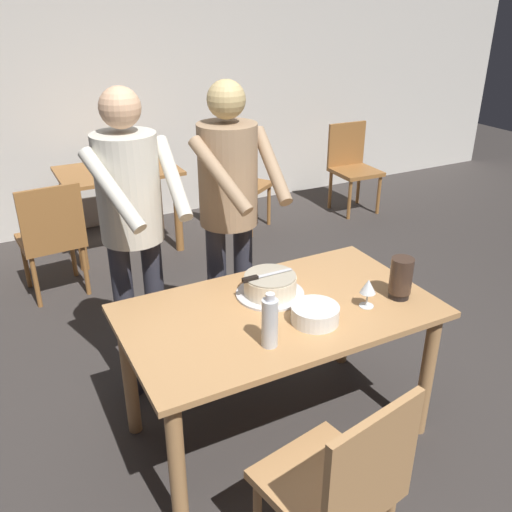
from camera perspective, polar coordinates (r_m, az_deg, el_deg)
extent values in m
plane|color=#383330|center=(3.08, 2.16, -17.53)|extent=(14.00, 14.00, 0.00)
cube|color=silver|center=(5.49, -16.03, 16.73)|extent=(10.00, 0.12, 2.70)
cube|color=tan|center=(2.63, 2.42, -5.75)|extent=(1.48, 0.85, 0.03)
cylinder|color=tan|center=(2.40, -8.16, -21.18)|extent=(0.07, 0.07, 0.72)
cylinder|color=tan|center=(2.97, 17.28, -11.71)|extent=(0.07, 0.07, 0.72)
cylinder|color=tan|center=(2.91, -13.01, -11.90)|extent=(0.07, 0.07, 0.72)
cylinder|color=tan|center=(3.40, 9.19, -5.67)|extent=(0.07, 0.07, 0.72)
cylinder|color=silver|center=(2.73, 1.46, -3.93)|extent=(0.34, 0.34, 0.01)
cylinder|color=beige|center=(2.71, 1.47, -2.99)|extent=(0.26, 0.26, 0.09)
cylinder|color=#A49984|center=(2.69, 1.48, -2.07)|extent=(0.25, 0.25, 0.01)
cube|color=silver|center=(2.69, 1.86, -1.79)|extent=(0.20, 0.02, 0.00)
cube|color=black|center=(2.64, -0.61, -2.39)|extent=(0.08, 0.02, 0.02)
cylinder|color=white|center=(2.54, 6.10, -6.68)|extent=(0.22, 0.22, 0.01)
cylinder|color=white|center=(2.53, 6.11, -6.48)|extent=(0.22, 0.22, 0.01)
cylinder|color=white|center=(2.52, 6.13, -6.29)|extent=(0.22, 0.22, 0.01)
cylinder|color=white|center=(2.52, 6.14, -6.10)|extent=(0.22, 0.22, 0.01)
cylinder|color=white|center=(2.51, 6.15, -5.90)|extent=(0.22, 0.22, 0.01)
cylinder|color=white|center=(2.51, 6.16, -5.71)|extent=(0.22, 0.22, 0.01)
cylinder|color=white|center=(2.50, 6.17, -5.51)|extent=(0.22, 0.22, 0.01)
cylinder|color=white|center=(2.50, 6.18, -5.32)|extent=(0.22, 0.22, 0.01)
cylinder|color=silver|center=(2.69, 11.36, -5.08)|extent=(0.07, 0.07, 0.00)
cylinder|color=silver|center=(2.67, 11.43, -4.40)|extent=(0.01, 0.01, 0.07)
cone|color=silver|center=(2.64, 11.56, -3.08)|extent=(0.08, 0.08, 0.07)
cylinder|color=silver|center=(2.31, 1.44, -6.96)|extent=(0.07, 0.07, 0.22)
cylinder|color=silver|center=(2.24, 1.48, -4.27)|extent=(0.04, 0.04, 0.03)
cylinder|color=black|center=(2.80, 14.58, -3.87)|extent=(0.10, 0.10, 0.03)
cylinder|color=#3F2D23|center=(2.75, 14.82, -1.96)|extent=(0.11, 0.11, 0.18)
cylinder|color=#2D2D38|center=(3.32, -1.32, -3.83)|extent=(0.11, 0.11, 0.95)
cylinder|color=#2D2D38|center=(3.23, -3.99, -4.71)|extent=(0.11, 0.11, 0.95)
cylinder|color=#997A5B|center=(2.97, -2.93, 8.38)|extent=(0.32, 0.32, 0.55)
sphere|color=tan|center=(2.88, -3.11, 15.91)|extent=(0.20, 0.20, 0.20)
cylinder|color=#997A5B|center=(2.89, 1.64, 9.40)|extent=(0.11, 0.42, 0.34)
cylinder|color=#997A5B|center=(2.73, -3.73, 8.35)|extent=(0.20, 0.41, 0.34)
cylinder|color=#2D2D38|center=(3.18, -10.30, -5.69)|extent=(0.11, 0.11, 0.95)
cylinder|color=#2D2D38|center=(3.12, -13.25, -6.66)|extent=(0.11, 0.11, 0.95)
cylinder|color=beige|center=(2.83, -13.10, 6.86)|extent=(0.32, 0.32, 0.55)
sphere|color=tan|center=(2.74, -13.94, 14.71)|extent=(0.20, 0.20, 0.20)
cylinder|color=beige|center=(2.72, -8.63, 8.05)|extent=(0.09, 0.42, 0.34)
cylinder|color=beige|center=(2.59, -14.71, 6.65)|extent=(0.21, 0.41, 0.34)
cube|color=tan|center=(2.26, 7.16, -22.24)|extent=(0.51, 0.51, 0.04)
cylinder|color=tan|center=(2.60, 6.93, -21.40)|extent=(0.04, 0.04, 0.41)
cube|color=tan|center=(2.00, 11.96, -20.68)|extent=(0.44, 0.11, 0.45)
cube|color=#9E6633|center=(4.93, -14.16, 8.55)|extent=(1.00, 0.70, 0.03)
cylinder|color=#9E6633|center=(4.72, -17.81, 2.54)|extent=(0.07, 0.07, 0.71)
cylinder|color=#9E6633|center=(4.91, -8.09, 4.43)|extent=(0.07, 0.07, 0.71)
cylinder|color=#9E6633|center=(5.23, -19.00, 4.60)|extent=(0.07, 0.07, 0.71)
cylinder|color=#9E6633|center=(5.40, -10.12, 6.26)|extent=(0.07, 0.07, 0.71)
cube|color=#9E6633|center=(5.34, -1.29, 7.30)|extent=(0.61, 0.61, 0.04)
cylinder|color=#9E6633|center=(5.65, -1.94, 5.91)|extent=(0.04, 0.04, 0.41)
cylinder|color=#9E6633|center=(5.48, 1.34, 5.29)|extent=(0.04, 0.04, 0.41)
cylinder|color=#9E6633|center=(5.36, -3.94, 4.76)|extent=(0.04, 0.04, 0.41)
cylinder|color=#9E6633|center=(5.18, -0.54, 4.08)|extent=(0.04, 0.04, 0.41)
cube|color=#9E6633|center=(5.10, -2.49, 9.28)|extent=(0.27, 0.38, 0.45)
cube|color=#9E6633|center=(5.87, 10.31, 8.59)|extent=(0.46, 0.46, 0.04)
cylinder|color=#9E6633|center=(5.91, 12.60, 6.19)|extent=(0.04, 0.04, 0.41)
cylinder|color=#9E6633|center=(5.70, 9.66, 5.74)|extent=(0.04, 0.04, 0.41)
cylinder|color=#9E6633|center=(6.18, 10.58, 7.24)|extent=(0.04, 0.04, 0.41)
cylinder|color=#9E6633|center=(5.99, 7.71, 6.83)|extent=(0.04, 0.04, 0.41)
cube|color=#9E6633|center=(5.97, 9.36, 11.38)|extent=(0.44, 0.05, 0.45)
cube|color=#9E6633|center=(4.41, -20.53, 1.57)|extent=(0.47, 0.47, 0.04)
cylinder|color=#9E6633|center=(4.64, -22.78, -0.70)|extent=(0.04, 0.04, 0.41)
cylinder|color=#9E6633|center=(4.69, -18.47, 0.31)|extent=(0.04, 0.04, 0.41)
cylinder|color=#9E6633|center=(4.31, -21.86, -2.53)|extent=(0.04, 0.04, 0.41)
cylinder|color=#9E6633|center=(4.37, -17.24, -1.41)|extent=(0.04, 0.04, 0.41)
cube|color=#9E6633|center=(4.13, -20.40, 3.70)|extent=(0.44, 0.06, 0.45)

